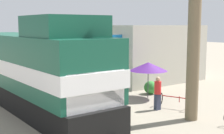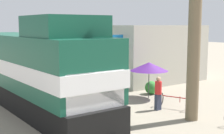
# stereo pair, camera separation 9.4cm
# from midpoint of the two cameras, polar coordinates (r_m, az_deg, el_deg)

# --- Properties ---
(ground_plane) EXTENTS (120.00, 120.00, 0.00)m
(ground_plane) POSITION_cam_midpoint_polar(r_m,az_deg,el_deg) (12.78, -6.04, -11.41)
(ground_plane) COLOR gray
(rail_near) EXTENTS (0.08, 30.24, 0.15)m
(rail_near) POSITION_cam_midpoint_polar(r_m,az_deg,el_deg) (12.44, -8.96, -11.65)
(rail_near) COLOR #4C4742
(rail_near) RESTS_ON ground_plane
(rail_far) EXTENTS (0.08, 30.24, 0.15)m
(rail_far) POSITION_cam_midpoint_polar(r_m,az_deg,el_deg) (13.11, -3.28, -10.54)
(rail_far) COLOR #4C4742
(rail_far) RESTS_ON ground_plane
(locomotive) EXTENTS (2.95, 13.33, 4.55)m
(locomotive) POSITION_cam_midpoint_polar(r_m,az_deg,el_deg) (16.41, -14.28, -0.20)
(locomotive) COLOR black
(locomotive) RESTS_ON ground_plane
(utility_pole) EXTENTS (1.80, 0.55, 10.25)m
(utility_pole) POSITION_cam_midpoint_polar(r_m,az_deg,el_deg) (13.94, 15.22, 11.47)
(utility_pole) COLOR #726047
(utility_pole) RESTS_ON ground_plane
(vendor_umbrella) EXTENTS (2.19, 2.19, 2.07)m
(vendor_umbrella) POSITION_cam_midpoint_polar(r_m,az_deg,el_deg) (17.88, 6.94, 0.08)
(vendor_umbrella) COLOR #4C4C4C
(vendor_umbrella) RESTS_ON ground_plane
(billboard_sign) EXTENTS (2.46, 0.12, 3.56)m
(billboard_sign) POSITION_cam_midpoint_polar(r_m,az_deg,el_deg) (20.51, 3.07, 3.63)
(billboard_sign) COLOR #595959
(billboard_sign) RESTS_ON ground_plane
(shrub_cluster) EXTENTS (0.80, 0.80, 0.80)m
(shrub_cluster) POSITION_cam_midpoint_polar(r_m,az_deg,el_deg) (19.15, 7.35, -3.75)
(shrub_cluster) COLOR #388C38
(shrub_cluster) RESTS_ON ground_plane
(person_bystander) EXTENTS (0.34, 0.34, 1.67)m
(person_bystander) POSITION_cam_midpoint_polar(r_m,az_deg,el_deg) (15.54, 8.61, -4.56)
(person_bystander) COLOR #2D3347
(person_bystander) RESTS_ON ground_plane
(bicycle) EXTENTS (1.26, 1.76, 0.72)m
(bicycle) POSITION_cam_midpoint_polar(r_m,az_deg,el_deg) (16.13, 11.56, -6.11)
(bicycle) COLOR black
(bicycle) RESTS_ON ground_plane
(building_block_distant) EXTENTS (7.38, 6.10, 4.16)m
(building_block_distant) POSITION_cam_midpoint_polar(r_m,az_deg,el_deg) (24.14, 6.12, 2.66)
(building_block_distant) COLOR #B7B2A3
(building_block_distant) RESTS_ON ground_plane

